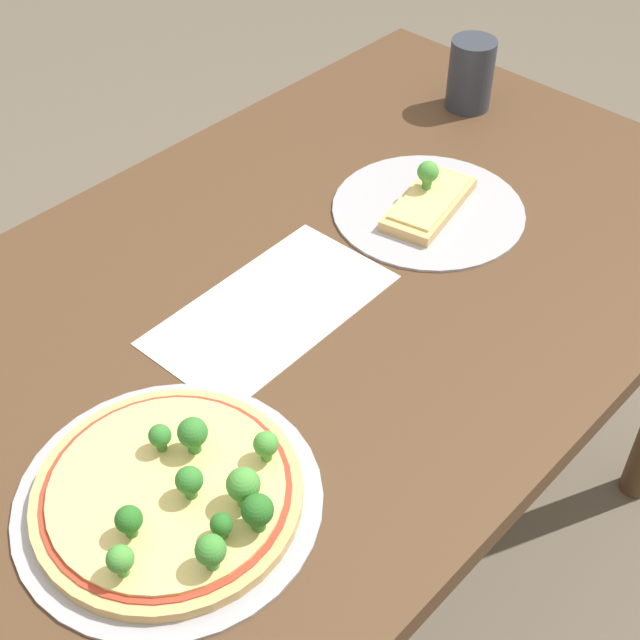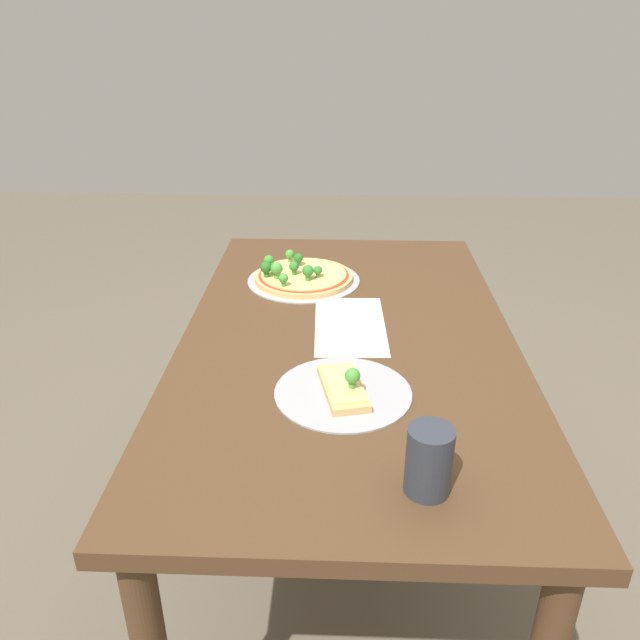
% 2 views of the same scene
% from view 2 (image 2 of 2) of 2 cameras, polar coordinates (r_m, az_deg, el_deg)
% --- Properties ---
extents(ground_plane, '(8.00, 8.00, 0.00)m').
position_cam_2_polar(ground_plane, '(1.95, 2.11, -20.93)').
color(ground_plane, brown).
extents(dining_table, '(1.38, 0.79, 0.74)m').
position_cam_2_polar(dining_table, '(1.54, 2.50, -4.41)').
color(dining_table, '#4C331E').
rests_on(dining_table, ground_plane).
extents(pizza_tray_whole, '(0.32, 0.32, 0.07)m').
position_cam_2_polar(pizza_tray_whole, '(1.78, -1.70, 4.04)').
color(pizza_tray_whole, '#A3A3A8').
rests_on(pizza_tray_whole, dining_table).
extents(pizza_tray_slice, '(0.28, 0.28, 0.07)m').
position_cam_2_polar(pizza_tray_slice, '(1.27, 2.17, -6.36)').
color(pizza_tray_slice, '#A3A3A8').
rests_on(pizza_tray_slice, dining_table).
extents(drinking_cup, '(0.07, 0.07, 0.12)m').
position_cam_2_polar(drinking_cup, '(1.02, 9.93, -12.55)').
color(drinking_cup, '#2D333D').
rests_on(drinking_cup, dining_table).
extents(paper_menu, '(0.32, 0.18, 0.00)m').
position_cam_2_polar(paper_menu, '(1.54, 2.76, -0.48)').
color(paper_menu, white).
rests_on(paper_menu, dining_table).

